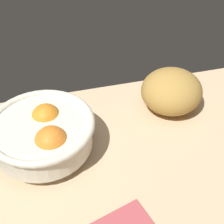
# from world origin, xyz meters

# --- Properties ---
(ground_plane) EXTENTS (0.79, 0.62, 0.03)m
(ground_plane) POSITION_xyz_m (0.00, 0.00, -0.01)
(ground_plane) COLOR #CFAE87
(fruit_bowl) EXTENTS (0.23, 0.23, 0.10)m
(fruit_bowl) POSITION_xyz_m (-0.26, 0.11, 0.06)
(fruit_bowl) COLOR silver
(fruit_bowl) RESTS_ON ground
(bread_loaf) EXTENTS (0.17, 0.16, 0.11)m
(bread_loaf) POSITION_xyz_m (0.07, 0.18, 0.05)
(bread_loaf) COLOR #AE833D
(bread_loaf) RESTS_ON ground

